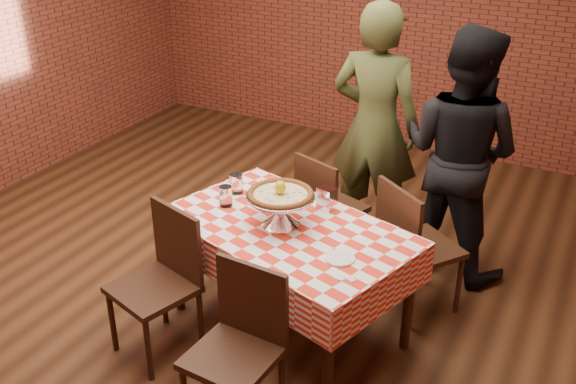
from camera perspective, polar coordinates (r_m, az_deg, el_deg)
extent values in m
plane|color=black|center=(4.87, -3.89, -7.51)|extent=(6.00, 6.00, 0.00)
plane|color=brown|center=(6.89, 9.02, 15.64)|extent=(5.50, 0.00, 5.50)
cube|color=#392012|center=(4.19, -0.03, -7.51)|extent=(1.69, 1.29, 0.75)
cylinder|color=beige|center=(3.92, -0.67, -0.24)|extent=(0.40, 0.40, 0.03)
ellipsoid|color=yellow|center=(3.90, -0.67, 0.40)|extent=(0.07, 0.07, 0.09)
cylinder|color=white|center=(4.21, -5.42, -0.35)|extent=(0.11, 0.11, 0.13)
cylinder|color=white|center=(4.37, -4.50, 0.73)|extent=(0.11, 0.11, 0.13)
cylinder|color=white|center=(3.67, 4.50, -5.74)|extent=(0.21, 0.21, 0.01)
cube|color=white|center=(3.52, 4.45, -7.44)|extent=(0.05, 0.04, 0.00)
cube|color=white|center=(3.51, 5.47, -7.52)|extent=(0.06, 0.05, 0.00)
cube|color=silver|center=(4.15, 3.38, -0.57)|extent=(0.13, 0.11, 0.15)
imported|color=#424924|center=(5.00, 7.56, 5.58)|extent=(0.69, 0.46, 1.90)
imported|color=black|center=(4.76, 14.68, 3.21)|extent=(1.03, 0.89, 1.81)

